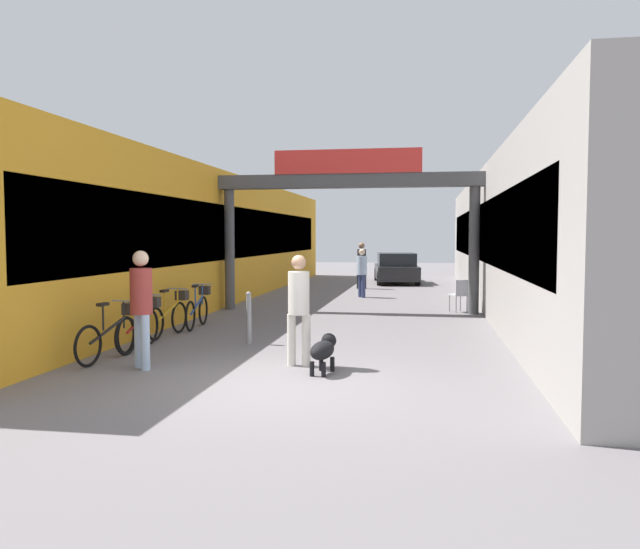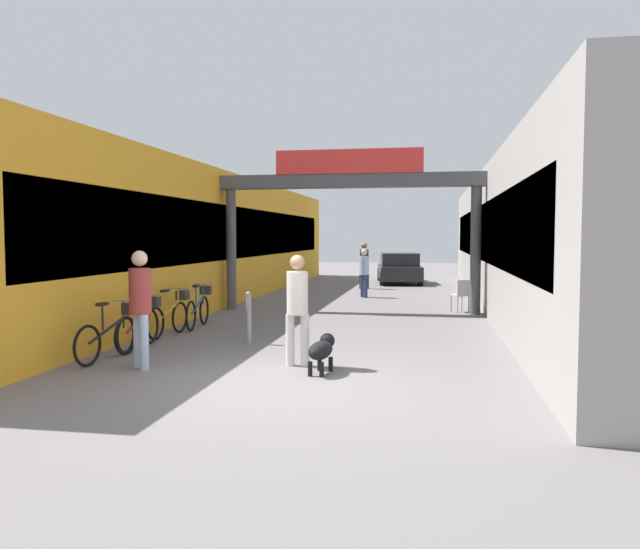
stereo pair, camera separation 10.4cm
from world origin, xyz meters
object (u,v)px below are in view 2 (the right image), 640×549
object	(u,v)px
bicycle_orange_third	(171,315)
bicycle_red_second	(141,324)
cafe_chair_aluminium_nearer	(462,293)
bicycle_blue_farthest	(199,308)
pedestrian_with_dog	(297,302)
parked_car_black	(399,268)
bollard_post_metal	(249,317)
dog_on_leash	(322,349)
pedestrian_carrying_crate	(364,270)
bicycle_black_nearest	(112,333)
pedestrian_elderly_walking	(364,262)
pedestrian_companion	(140,301)

from	to	relation	value
bicycle_orange_third	bicycle_red_second	bearing A→B (deg)	-88.76
cafe_chair_aluminium_nearer	bicycle_orange_third	bearing A→B (deg)	-140.64
bicycle_orange_third	bicycle_blue_farthest	world-z (taller)	same
pedestrian_with_dog	parked_car_black	world-z (taller)	pedestrian_with_dog
bicycle_red_second	bollard_post_metal	bearing A→B (deg)	22.68
pedestrian_with_dog	dog_on_leash	distance (m)	0.93
pedestrian_with_dog	bollard_post_metal	bearing A→B (deg)	126.17
bicycle_blue_farthest	pedestrian_carrying_crate	bearing A→B (deg)	68.30
pedestrian_carrying_crate	dog_on_leash	bearing A→B (deg)	-87.16
bicycle_red_second	bicycle_orange_third	bearing A→B (deg)	91.24
pedestrian_with_dog	cafe_chair_aluminium_nearer	size ratio (longest dim) A/B	1.99
pedestrian_carrying_crate	bicycle_orange_third	size ratio (longest dim) A/B	0.97
bicycle_black_nearest	bollard_post_metal	bearing A→B (deg)	45.86
bicycle_orange_third	parked_car_black	distance (m)	15.90
bicycle_red_second	parked_car_black	xyz separation A→B (m)	(3.94, 16.79, 0.21)
pedestrian_elderly_walking	dog_on_leash	size ratio (longest dim) A/B	2.26
bicycle_black_nearest	bicycle_orange_third	xyz separation A→B (m)	(-0.04, 2.52, 0.00)
bicycle_red_second	cafe_chair_aluminium_nearer	xyz separation A→B (m)	(6.12, 6.44, 0.10)
bollard_post_metal	bicycle_black_nearest	bearing A→B (deg)	-134.14
bicycle_red_second	dog_on_leash	bearing A→B (deg)	-22.73
parked_car_black	pedestrian_carrying_crate	bearing A→B (deg)	-97.34
pedestrian_with_dog	bicycle_black_nearest	world-z (taller)	pedestrian_with_dog
pedestrian_elderly_walking	parked_car_black	xyz separation A→B (m)	(1.21, 3.18, -0.40)
bicycle_orange_third	bicycle_blue_farthest	distance (m)	1.27
bicycle_red_second	cafe_chair_aluminium_nearer	bearing A→B (deg)	46.49
cafe_chair_aluminium_nearer	dog_on_leash	bearing A→B (deg)	-107.07
pedestrian_companion	bicycle_black_nearest	size ratio (longest dim) A/B	1.10
pedestrian_companion	pedestrian_elderly_walking	size ratio (longest dim) A/B	1.02
bollard_post_metal	bicycle_red_second	bearing A→B (deg)	-157.32
bicycle_red_second	parked_car_black	world-z (taller)	parked_car_black
pedestrian_companion	parked_car_black	distance (m)	18.77
bicycle_black_nearest	pedestrian_with_dog	bearing A→B (deg)	0.46
bicycle_black_nearest	bicycle_blue_farthest	world-z (taller)	same
bicycle_red_second	bollard_post_metal	size ratio (longest dim) A/B	1.68
pedestrian_carrying_crate	dog_on_leash	distance (m)	11.71
pedestrian_with_dog	dog_on_leash	size ratio (longest dim) A/B	2.21
bicycle_orange_third	pedestrian_carrying_crate	bearing A→B (deg)	70.37
pedestrian_with_dog	pedestrian_elderly_walking	xyz separation A→B (m)	(-0.46, 14.69, 0.03)
pedestrian_companion	pedestrian_with_dog	bearing A→B (deg)	14.77
pedestrian_carrying_crate	cafe_chair_aluminium_nearer	distance (m)	4.80
bollard_post_metal	parked_car_black	bearing A→B (deg)	82.51
pedestrian_carrying_crate	bicycle_blue_farthest	bearing A→B (deg)	-111.70
bicycle_red_second	pedestrian_elderly_walking	bearing A→B (deg)	78.65
pedestrian_with_dog	pedestrian_companion	xyz separation A→B (m)	(-2.37, -0.62, 0.05)
bicycle_black_nearest	pedestrian_carrying_crate	bearing A→B (deg)	74.71
bicycle_red_second	parked_car_black	distance (m)	17.25
bicycle_red_second	bicycle_orange_third	distance (m)	1.40
pedestrian_carrying_crate	bicycle_blue_farthest	distance (m)	8.07
pedestrian_companion	bicycle_black_nearest	bearing A→B (deg)	143.84
bicycle_orange_third	bicycle_black_nearest	bearing A→B (deg)	-89.05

